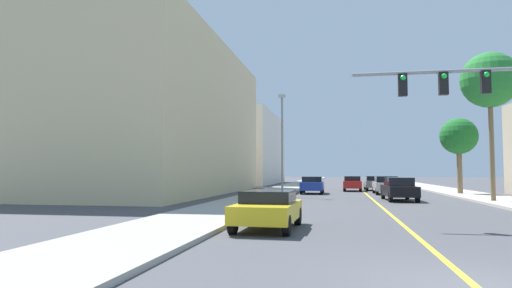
# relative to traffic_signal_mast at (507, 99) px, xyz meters

# --- Properties ---
(ground) EXTENTS (192.00, 192.00, 0.00)m
(ground) POSITION_rel_traffic_signal_mast_xyz_m (-3.69, 33.07, -4.54)
(ground) COLOR #47474C
(sidewalk_left) EXTENTS (3.73, 168.00, 0.15)m
(sidewalk_left) POSITION_rel_traffic_signal_mast_xyz_m (-11.63, 33.07, -4.47)
(sidewalk_left) COLOR #9E9B93
(sidewalk_left) RESTS_ON ground
(sidewalk_right) EXTENTS (3.73, 168.00, 0.15)m
(sidewalk_right) POSITION_rel_traffic_signal_mast_xyz_m (4.25, 33.07, -4.47)
(sidewalk_right) COLOR #B2ADA3
(sidewalk_right) RESTS_ON ground
(lane_marking_center) EXTENTS (0.16, 144.00, 0.01)m
(lane_marking_center) POSITION_rel_traffic_signal_mast_xyz_m (-3.69, 33.07, -4.54)
(lane_marking_center) COLOR yellow
(lane_marking_center) RESTS_ON ground
(building_left_near) EXTENTS (14.50, 27.80, 12.98)m
(building_left_near) POSITION_rel_traffic_signal_mast_xyz_m (-22.77, 19.78, 1.95)
(building_left_near) COLOR beige
(building_left_near) RESTS_ON ground
(building_left_far) EXTENTS (14.87, 23.13, 10.61)m
(building_left_far) POSITION_rel_traffic_signal_mast_xyz_m (-22.95, 49.84, 0.76)
(building_left_far) COLOR silver
(building_left_far) RESTS_ON ground
(traffic_signal_mast) EXTENTS (8.31, 0.36, 5.96)m
(traffic_signal_mast) POSITION_rel_traffic_signal_mast_xyz_m (0.00, 0.00, 0.00)
(traffic_signal_mast) COLOR gray
(traffic_signal_mast) RESTS_ON sidewalk_right
(street_lamp) EXTENTS (0.56, 0.28, 7.77)m
(street_lamp) POSITION_rel_traffic_signal_mast_xyz_m (-10.26, 16.77, -0.08)
(street_lamp) COLOR gray
(street_lamp) RESTS_ON sidewalk_left
(palm_mid) EXTENTS (3.46, 3.46, 9.23)m
(palm_mid) POSITION_rel_traffic_signal_mast_xyz_m (3.36, 12.36, 3.04)
(palm_mid) COLOR brown
(palm_mid) RESTS_ON sidewalk_right
(palm_far) EXTENTS (2.97, 2.97, 6.16)m
(palm_far) POSITION_rel_traffic_signal_mast_xyz_m (3.72, 21.35, 0.21)
(palm_far) COLOR brown
(palm_far) RESTS_ON sidewalk_right
(car_blue) EXTENTS (1.91, 3.90, 1.47)m
(car_blue) POSITION_rel_traffic_signal_mast_xyz_m (-8.24, 21.45, -3.78)
(car_blue) COLOR #1E389E
(car_blue) RESTS_ON ground
(car_silver) EXTENTS (1.96, 4.22, 1.52)m
(car_silver) POSITION_rel_traffic_signal_mast_xyz_m (-2.07, 21.71, -3.76)
(car_silver) COLOR #BCBCC1
(car_silver) RESTS_ON ground
(car_yellow) EXTENTS (2.00, 4.00, 1.30)m
(car_yellow) POSITION_rel_traffic_signal_mast_xyz_m (-8.35, -2.13, -3.85)
(car_yellow) COLOR gold
(car_yellow) RESTS_ON ground
(car_gray) EXTENTS (1.98, 4.00, 1.44)m
(car_gray) POSITION_rel_traffic_signal_mast_xyz_m (-2.41, 29.13, -3.80)
(car_gray) COLOR slate
(car_gray) RESTS_ON ground
(car_red) EXTENTS (1.83, 4.09, 1.45)m
(car_red) POSITION_rel_traffic_signal_mast_xyz_m (-4.67, 27.10, -3.80)
(car_red) COLOR red
(car_red) RESTS_ON ground
(car_black) EXTENTS (2.03, 4.41, 1.53)m
(car_black) POSITION_rel_traffic_signal_mast_xyz_m (-2.05, 13.51, -3.75)
(car_black) COLOR black
(car_black) RESTS_ON ground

